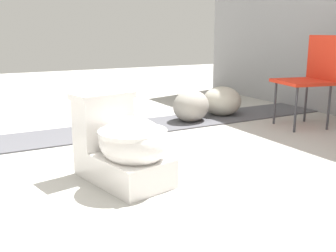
{
  "coord_description": "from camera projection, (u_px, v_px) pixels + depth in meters",
  "views": [
    {
      "loc": [
        1.98,
        -0.79,
        0.87
      ],
      "look_at": [
        -0.09,
        0.33,
        0.3
      ],
      "focal_mm": 42.0,
      "sensor_mm": 36.0,
      "label": 1
    }
  ],
  "objects": [
    {
      "name": "ground_plane",
      "position": [
        125.0,
        186.0,
        2.26
      ],
      "size": [
        14.0,
        14.0,
        0.0
      ],
      "primitive_type": "plane",
      "color": "#A8A59E"
    },
    {
      "name": "gravel_strip",
      "position": [
        123.0,
        129.0,
        3.56
      ],
      "size": [
        0.56,
        8.0,
        0.01
      ],
      "primitive_type": "cube",
      "color": "#4C4C51",
      "rests_on": "ground"
    },
    {
      "name": "toilet",
      "position": [
        123.0,
        145.0,
        2.29
      ],
      "size": [
        0.69,
        0.5,
        0.52
      ],
      "rotation": [
        0.0,
        0.0,
        0.21
      ],
      "color": "white",
      "rests_on": "ground"
    },
    {
      "name": "folding_chair_left",
      "position": [
        313.0,
        71.0,
        3.58
      ],
      "size": [
        0.52,
        0.52,
        0.83
      ],
      "rotation": [
        0.0,
        0.0,
        -1.79
      ],
      "color": "red",
      "rests_on": "ground"
    },
    {
      "name": "boulder_near",
      "position": [
        222.0,
        101.0,
        4.13
      ],
      "size": [
        0.51,
        0.5,
        0.31
      ],
      "primitive_type": "ellipsoid",
      "rotation": [
        0.0,
        0.0,
        2.85
      ],
      "color": "#ADA899",
      "rests_on": "ground"
    },
    {
      "name": "boulder_far",
      "position": [
        191.0,
        106.0,
        3.84
      ],
      "size": [
        0.47,
        0.51,
        0.31
      ],
      "primitive_type": "ellipsoid",
      "rotation": [
        0.0,
        0.0,
        2.01
      ],
      "color": "gray",
      "rests_on": "ground"
    }
  ]
}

